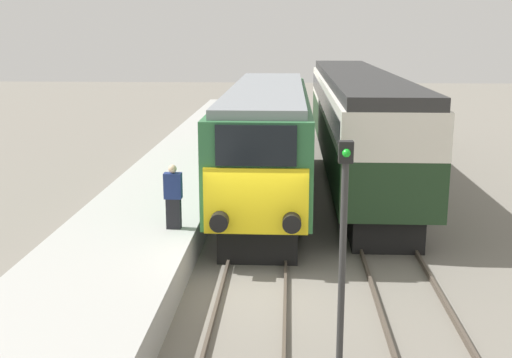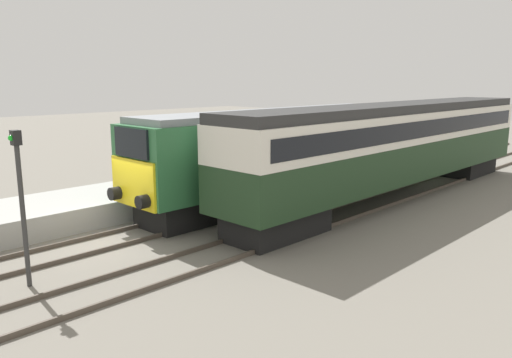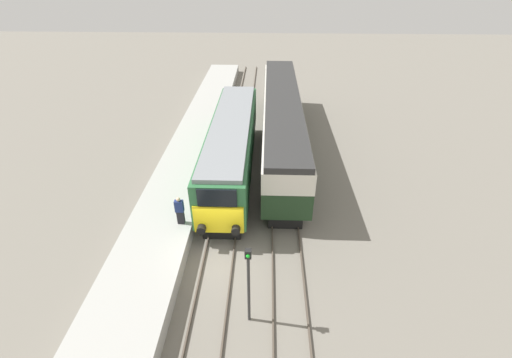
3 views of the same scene
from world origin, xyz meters
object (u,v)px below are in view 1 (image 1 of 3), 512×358
Objects in this scene: passenger_carriage at (356,113)px; signal_post at (343,235)px; locomotive at (267,137)px; person_on_platform at (173,197)px.

passenger_carriage is 5.08× the size of signal_post.
locomotive is 11.45m from signal_post.
passenger_carriage is 12.26× the size of person_on_platform.
passenger_carriage is 15.43m from signal_post.
locomotive is at bearing 98.54° from signal_post.
locomotive is 5.27m from passenger_carriage.
person_on_platform is 6.35m from signal_post.
person_on_platform is (-2.12, -6.30, -0.53)m from locomotive.
locomotive reaches higher than person_on_platform.
signal_post is at bearing -52.74° from person_on_platform.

